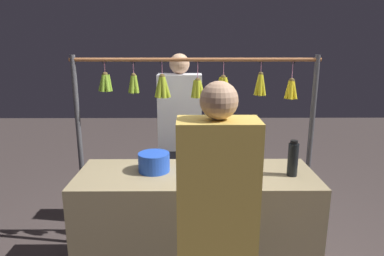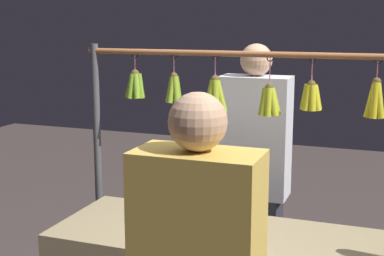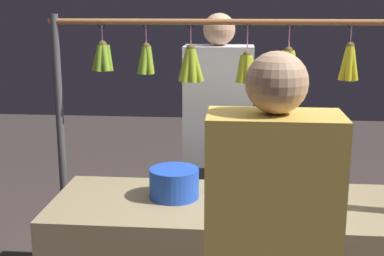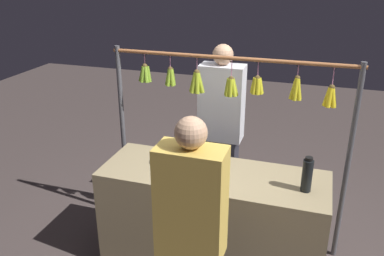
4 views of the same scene
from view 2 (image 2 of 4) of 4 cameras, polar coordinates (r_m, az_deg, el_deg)
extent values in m
cylinder|color=#4C4C51|center=(3.46, -9.48, -6.21)|extent=(0.04, 0.04, 1.76)
cylinder|color=#9E6038|center=(2.94, 7.62, 7.44)|extent=(2.09, 0.03, 0.03)
torus|color=black|center=(2.87, 18.45, 6.53)|extent=(0.04, 0.01, 0.04)
cylinder|color=pink|center=(2.87, 18.38, 5.49)|extent=(0.01, 0.01, 0.10)
sphere|color=brown|center=(2.88, 18.32, 4.49)|extent=(0.04, 0.04, 0.04)
cylinder|color=gold|center=(2.89, 17.81, 2.75)|extent=(0.07, 0.04, 0.18)
cylinder|color=gold|center=(2.87, 18.12, 2.68)|extent=(0.04, 0.05, 0.18)
cylinder|color=gold|center=(2.87, 18.55, 2.68)|extent=(0.06, 0.05, 0.18)
cylinder|color=gold|center=(2.90, 18.53, 2.75)|extent=(0.06, 0.06, 0.18)
cylinder|color=gold|center=(2.91, 18.14, 2.79)|extent=(0.04, 0.07, 0.18)
torus|color=black|center=(2.89, 12.20, 6.89)|extent=(0.04, 0.01, 0.04)
cylinder|color=pink|center=(2.90, 12.15, 5.59)|extent=(0.01, 0.01, 0.13)
sphere|color=brown|center=(2.91, 12.09, 4.35)|extent=(0.04, 0.04, 0.04)
cylinder|color=gold|center=(2.92, 11.48, 3.11)|extent=(0.06, 0.04, 0.14)
cylinder|color=gold|center=(2.89, 11.66, 3.02)|extent=(0.05, 0.05, 0.14)
cylinder|color=gold|center=(2.89, 12.17, 2.98)|extent=(0.04, 0.05, 0.14)
cylinder|color=gold|center=(2.90, 12.53, 3.00)|extent=(0.06, 0.05, 0.14)
cylinder|color=gold|center=(2.92, 12.59, 3.07)|extent=(0.06, 0.05, 0.14)
cylinder|color=gold|center=(2.94, 12.30, 3.12)|extent=(0.04, 0.06, 0.14)
cylinder|color=gold|center=(2.94, 11.75, 3.14)|extent=(0.05, 0.05, 0.14)
torus|color=black|center=(2.93, 7.98, 7.08)|extent=(0.04, 0.01, 0.04)
cylinder|color=pink|center=(2.94, 7.94, 5.57)|extent=(0.01, 0.01, 0.15)
sphere|color=brown|center=(2.95, 7.90, 4.11)|extent=(0.04, 0.04, 0.04)
cylinder|color=#ABB625|center=(2.96, 7.31, 2.72)|extent=(0.06, 0.03, 0.15)
cylinder|color=#ABB625|center=(2.94, 7.43, 2.64)|extent=(0.05, 0.06, 0.15)
cylinder|color=#ABB625|center=(2.93, 7.79, 2.61)|extent=(0.04, 0.06, 0.15)
cylinder|color=#ABB625|center=(2.94, 8.28, 2.62)|extent=(0.07, 0.05, 0.15)
cylinder|color=#ABB625|center=(2.96, 8.44, 2.68)|extent=(0.07, 0.05, 0.15)
cylinder|color=#ABB625|center=(2.98, 8.09, 2.76)|extent=(0.04, 0.06, 0.15)
cylinder|color=#ABB625|center=(2.98, 7.61, 2.77)|extent=(0.05, 0.06, 0.15)
torus|color=black|center=(3.01, 2.40, 7.27)|extent=(0.04, 0.01, 0.04)
cylinder|color=pink|center=(3.02, 2.39, 6.09)|extent=(0.01, 0.01, 0.12)
sphere|color=brown|center=(3.02, 2.38, 4.95)|extent=(0.05, 0.05, 0.05)
cylinder|color=#9BB127|center=(3.04, 1.85, 3.30)|extent=(0.08, 0.04, 0.18)
cylinder|color=#9BB127|center=(3.02, 1.91, 3.24)|extent=(0.06, 0.07, 0.19)
cylinder|color=#9BB127|center=(3.00, 2.40, 3.20)|extent=(0.05, 0.07, 0.18)
cylinder|color=#9BB127|center=(3.02, 2.87, 3.24)|extent=(0.08, 0.04, 0.18)
cylinder|color=#9BB127|center=(3.05, 2.79, 3.32)|extent=(0.07, 0.08, 0.19)
cylinder|color=#9BB127|center=(3.06, 2.21, 3.35)|extent=(0.06, 0.07, 0.19)
torus|color=black|center=(3.09, -1.85, 7.38)|extent=(0.04, 0.01, 0.04)
cylinder|color=pink|center=(3.10, -1.85, 6.32)|extent=(0.01, 0.01, 0.11)
sphere|color=brown|center=(3.10, -1.84, 5.30)|extent=(0.04, 0.04, 0.04)
cylinder|color=#83A92A|center=(3.12, -2.20, 3.96)|extent=(0.06, 0.04, 0.15)
cylinder|color=#83A92A|center=(3.10, -2.10, 3.91)|extent=(0.05, 0.06, 0.15)
cylinder|color=#83A92A|center=(3.09, -1.65, 3.91)|extent=(0.05, 0.05, 0.15)
cylinder|color=#83A92A|center=(3.12, -1.47, 3.96)|extent=(0.05, 0.04, 0.15)
cylinder|color=#83A92A|center=(3.13, -1.85, 3.99)|extent=(0.04, 0.05, 0.15)
torus|color=black|center=(3.19, -5.85, 7.44)|extent=(0.04, 0.01, 0.04)
cylinder|color=pink|center=(3.20, -5.83, 6.47)|extent=(0.01, 0.01, 0.10)
sphere|color=brown|center=(3.20, -5.81, 5.54)|extent=(0.05, 0.05, 0.05)
cylinder|color=#78A62B|center=(3.22, -6.25, 4.31)|extent=(0.07, 0.04, 0.15)
cylinder|color=#78A62B|center=(3.19, -6.20, 4.26)|extent=(0.05, 0.06, 0.15)
cylinder|color=#78A62B|center=(3.18, -5.70, 4.24)|extent=(0.06, 0.06, 0.15)
cylinder|color=#78A62B|center=(3.20, -5.33, 4.28)|extent=(0.05, 0.04, 0.14)
cylinder|color=#78A62B|center=(3.22, -5.36, 4.33)|extent=(0.05, 0.06, 0.15)
cylinder|color=#78A62B|center=(3.24, -5.87, 4.35)|extent=(0.05, 0.06, 0.15)
cylinder|color=blue|center=(2.79, -1.22, -8.41)|extent=(0.24, 0.24, 0.14)
cylinder|color=silver|center=(2.48, 4.84, -11.36)|extent=(0.08, 0.08, 0.12)
cylinder|color=red|center=(2.47, 4.57, -10.60)|extent=(0.01, 0.02, 0.18)
cube|color=silver|center=(3.39, 6.41, -0.88)|extent=(0.42, 0.23, 0.73)
sphere|color=tan|center=(3.33, 6.58, 6.92)|extent=(0.19, 0.19, 0.19)
sphere|color=tan|center=(1.69, 0.58, 0.64)|extent=(0.18, 0.18, 0.18)
camera|label=1|loc=(0.70, -68.63, 0.35)|focal=31.58mm
camera|label=3|loc=(0.68, -65.04, -2.33)|focal=49.46mm
camera|label=4|loc=(0.66, -171.40, 46.23)|focal=38.07mm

